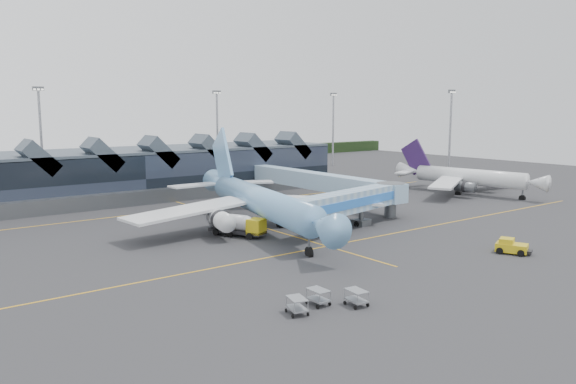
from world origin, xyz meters
TOP-DOWN VIEW (x-y plane):
  - ground at (0.00, 0.00)m, footprint 260.00×260.00m
  - taxi_stripes at (0.00, 10.00)m, footprint 120.00×60.00m
  - tree_line_far at (0.00, 110.00)m, footprint 260.00×4.00m
  - terminal at (-5.07, 47.35)m, footprint 90.00×22.25m
  - light_masts at (21.00, 62.80)m, footprint 132.40×42.56m
  - main_airliner at (-1.24, 6.05)m, footprint 39.02×45.59m
  - regional_jet at (52.99, 9.32)m, footprint 29.83×32.84m
  - jet_bridge at (11.57, -1.49)m, footprint 26.73×9.00m
  - fuel_truck at (-6.20, 4.34)m, footprint 5.52×8.72m
  - pushback_tug at (15.77, -24.27)m, footprint 3.69×4.51m
  - baggage_carts at (-15.11, -25.06)m, footprint 7.32×4.36m

SIDE VIEW (x-z plane):
  - ground at x=0.00m, z-range 0.00..0.00m
  - taxi_stripes at x=0.00m, z-range 0.00..0.01m
  - pushback_tug at x=15.77m, z-range -0.09..1.72m
  - baggage_carts at x=-15.11m, z-range 0.09..1.55m
  - fuel_truck at x=-6.20m, z-range 0.18..3.20m
  - tree_line_far at x=0.00m, z-range 0.00..4.00m
  - regional_jet at x=52.99m, z-range -2.06..9.22m
  - jet_bridge at x=11.57m, z-range 1.04..6.83m
  - main_airliner at x=-1.24m, z-range -3.04..11.73m
  - terminal at x=-5.07m, z-range -1.38..11.14m
  - light_masts at x=21.00m, z-range 1.26..23.71m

